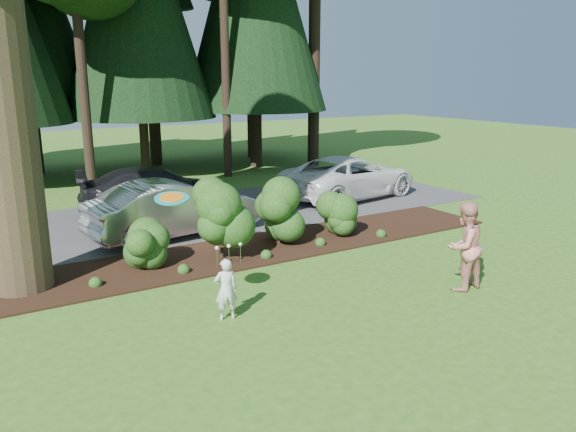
% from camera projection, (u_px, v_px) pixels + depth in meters
% --- Properties ---
extents(ground, '(80.00, 80.00, 0.00)m').
position_uv_depth(ground, '(295.00, 298.00, 11.30)').
color(ground, '#2D5618').
rests_on(ground, ground).
extents(mulch_bed, '(16.00, 2.50, 0.05)m').
position_uv_depth(mulch_bed, '(225.00, 255.00, 13.98)').
color(mulch_bed, black).
rests_on(mulch_bed, ground).
extents(driveway, '(22.00, 6.00, 0.03)m').
position_uv_depth(driveway, '(167.00, 219.00, 17.49)').
color(driveway, '#38383A').
rests_on(driveway, ground).
extents(shrub_row, '(6.53, 1.60, 1.61)m').
position_uv_depth(shrub_row, '(254.00, 221.00, 14.09)').
color(shrub_row, '#173C12').
rests_on(shrub_row, ground).
extents(lily_cluster, '(0.69, 0.09, 0.57)m').
position_uv_depth(lily_cluster, '(229.00, 247.00, 13.01)').
color(lily_cluster, '#173C12').
rests_on(lily_cluster, ground).
extents(car_silver_wagon, '(4.91, 2.26, 1.56)m').
position_uv_depth(car_silver_wagon, '(173.00, 208.00, 15.41)').
color(car_silver_wagon, silver).
rests_on(car_silver_wagon, driveway).
extents(car_white_suv, '(5.85, 3.48, 1.53)m').
position_uv_depth(car_white_suv, '(349.00, 177.00, 20.30)').
color(car_white_suv, silver).
rests_on(car_white_suv, driveway).
extents(car_dark_suv, '(5.24, 2.84, 1.44)m').
position_uv_depth(car_dark_suv, '(158.00, 189.00, 18.30)').
color(car_dark_suv, black).
rests_on(car_dark_suv, driveway).
extents(child, '(0.48, 0.37, 1.16)m').
position_uv_depth(child, '(226.00, 289.00, 10.21)').
color(child, silver).
rests_on(child, ground).
extents(adult, '(0.95, 0.76, 1.86)m').
position_uv_depth(adult, '(464.00, 246.00, 11.58)').
color(adult, red).
rests_on(adult, ground).
extents(frisbee, '(0.58, 0.57, 0.16)m').
position_uv_depth(frisbee, '(172.00, 198.00, 9.31)').
color(frisbee, teal).
rests_on(frisbee, ground).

